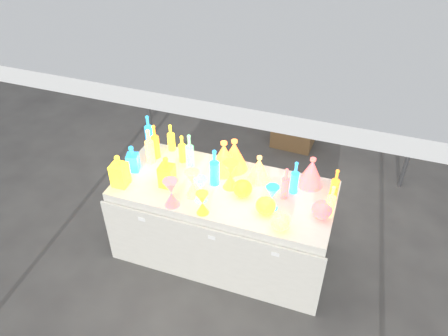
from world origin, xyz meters
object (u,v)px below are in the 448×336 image
(bottle_0, at_px, (171,137))
(globe_0, at_px, (266,207))
(cardboard_box_closed, at_px, (294,132))
(lampshade_0, at_px, (224,157))
(hourglass_0, at_px, (202,203))
(display_table, at_px, (224,221))
(decanter_0, at_px, (119,170))

(bottle_0, distance_m, globe_0, 1.16)
(cardboard_box_closed, xyz_separation_m, lampshade_0, (-0.30, -1.69, 0.72))
(bottle_0, height_order, globe_0, bottle_0)
(cardboard_box_closed, height_order, globe_0, globe_0)
(bottle_0, distance_m, hourglass_0, 0.89)
(display_table, height_order, globe_0, globe_0)
(cardboard_box_closed, bearing_deg, hourglass_0, -94.49)
(cardboard_box_closed, relative_size, globe_0, 3.10)
(decanter_0, bearing_deg, globe_0, 2.35)
(display_table, relative_size, decanter_0, 6.30)
(cardboard_box_closed, bearing_deg, display_table, -94.08)
(hourglass_0, relative_size, lampshade_0, 0.65)
(bottle_0, distance_m, lampshade_0, 0.57)
(display_table, xyz_separation_m, decanter_0, (-0.81, -0.23, 0.52))
(globe_0, distance_m, lampshade_0, 0.62)
(globe_0, bearing_deg, hourglass_0, -160.80)
(cardboard_box_closed, bearing_deg, bottle_0, -116.17)
(globe_0, bearing_deg, display_table, 157.04)
(cardboard_box_closed, height_order, hourglass_0, hourglass_0)
(decanter_0, distance_m, globe_0, 1.21)
(display_table, xyz_separation_m, lampshade_0, (-0.08, 0.22, 0.52))
(lampshade_0, bearing_deg, decanter_0, -151.94)
(decanter_0, height_order, lampshade_0, lampshade_0)
(bottle_0, relative_size, hourglass_0, 1.38)
(cardboard_box_closed, xyz_separation_m, decanter_0, (-1.04, -2.15, 0.72))
(bottle_0, height_order, lampshade_0, lampshade_0)
(decanter_0, bearing_deg, bottle_0, 72.12)
(display_table, bearing_deg, globe_0, -22.96)
(bottle_0, xyz_separation_m, globe_0, (1.03, -0.53, -0.07))
(hourglass_0, bearing_deg, decanter_0, 173.15)
(cardboard_box_closed, height_order, bottle_0, bottle_0)
(bottle_0, xyz_separation_m, decanter_0, (-0.18, -0.59, 0.01))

